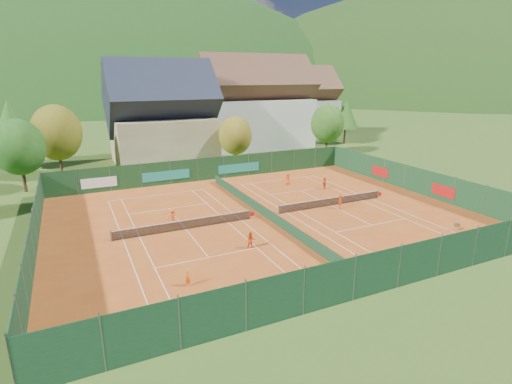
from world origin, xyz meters
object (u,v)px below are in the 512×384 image
at_px(chalet, 162,120).
at_px(hotel_block_b, 298,107).
at_px(player_left_far, 173,217).
at_px(hotel_block_a, 256,108).
at_px(ball_hopper, 457,225).
at_px(player_right_far_a, 288,179).
at_px(player_right_far_b, 324,183).
at_px(player_left_near, 188,278).
at_px(player_right_near, 340,202).
at_px(player_left_mid, 251,240).

distance_m(chalet, hotel_block_b, 35.85).
bearing_deg(hotel_block_b, player_left_far, -132.48).
relative_size(hotel_block_a, ball_hopper, 27.00).
xyz_separation_m(chalet, player_left_far, (-5.76, -28.33, -5.85)).
distance_m(hotel_block_b, player_right_far_a, 41.33).
height_order(chalet, ball_hopper, chalet).
relative_size(hotel_block_b, player_left_far, 11.11).
xyz_separation_m(player_left_far, player_right_far_b, (19.78, 4.05, -0.04)).
bearing_deg(player_right_far_b, chalet, -101.52).
height_order(chalet, player_right_far_b, chalet).
relative_size(player_left_near, player_right_near, 0.74).
distance_m(player_left_mid, player_right_far_a, 20.08).
bearing_deg(hotel_block_a, player_right_near, -101.91).
xyz_separation_m(ball_hopper, player_right_far_a, (-5.96, 20.22, 0.17)).
distance_m(ball_hopper, player_right_far_a, 21.08).
bearing_deg(player_left_near, player_right_far_a, 29.37).
xyz_separation_m(hotel_block_b, player_right_far_b, (-18.98, -38.29, -5.88)).
distance_m(ball_hopper, player_right_far_b, 16.69).
relative_size(player_left_near, player_right_far_a, 0.81).
relative_size(ball_hopper, player_right_far_a, 0.55).
bearing_deg(player_left_near, chalet, 62.31).
xyz_separation_m(hotel_block_a, ball_hopper, (-2.04, -46.71, -6.83)).
bearing_deg(hotel_block_b, player_left_near, -126.98).
distance_m(hotel_block_a, hotel_block_b, 16.14).
distance_m(hotel_block_b, player_right_far_b, 43.13).
height_order(player_left_far, player_right_far_b, player_left_far).
bearing_deg(player_left_far, ball_hopper, 151.46).
bearing_deg(player_right_far_b, player_right_near, 26.16).
bearing_deg(player_left_near, hotel_block_a, 43.03).
distance_m(chalet, ball_hopper, 44.52).
bearing_deg(player_left_mid, player_left_far, 135.11).
distance_m(player_left_far, player_right_near, 17.15).
bearing_deg(hotel_block_b, ball_hopper, -106.34).
relative_size(player_left_near, player_right_far_b, 0.80).
bearing_deg(chalet, player_left_far, -101.49).
relative_size(hotel_block_a, player_right_near, 13.62).
bearing_deg(player_right_far_a, player_left_near, 43.47).
relative_size(chalet, ball_hopper, 20.25).
relative_size(chalet, player_right_near, 10.21).
distance_m(chalet, player_left_far, 29.50).
xyz_separation_m(player_left_mid, player_right_near, (12.50, 4.98, 0.07)).
height_order(hotel_block_a, player_left_mid, hotel_block_a).
relative_size(hotel_block_a, player_left_mid, 14.99).
bearing_deg(player_left_mid, hotel_block_b, 71.98).
bearing_deg(hotel_block_a, ball_hopper, -92.50).
height_order(chalet, player_left_mid, chalet).
relative_size(player_left_mid, player_left_far, 0.93).
bearing_deg(player_right_far_a, player_left_mid, 49.17).
height_order(player_left_near, player_right_far_a, player_right_far_a).
distance_m(player_left_near, player_right_far_b, 26.72).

